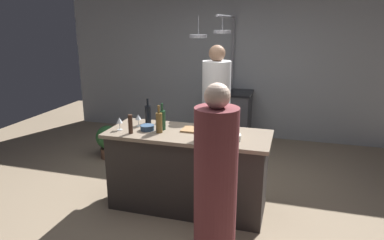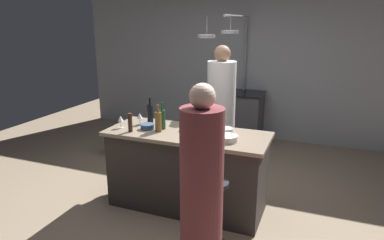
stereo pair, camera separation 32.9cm
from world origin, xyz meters
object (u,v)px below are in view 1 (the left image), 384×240
Objects in this scene: chef at (216,117)px; mixing_bowl_ceramic at (231,137)px; wine_bottle_dark at (148,114)px; pepper_mill at (130,124)px; wine_bottle_green at (162,120)px; wine_glass_near_right_guest at (119,121)px; wine_glass_by_chef at (138,118)px; mixing_bowl_blue at (147,128)px; wine_bottle_amber at (159,122)px; stove_range at (228,116)px; wine_bottle_white at (203,126)px; guest_right at (215,191)px; potted_plant at (108,140)px; cutting_board at (197,130)px; wine_bottle_red at (214,127)px; mixing_bowl_steel at (226,130)px; bar_stool_right at (222,210)px.

chef is 8.81× the size of mixing_bowl_ceramic.
chef reaches higher than wine_bottle_dark.
wine_bottle_green reaches higher than pepper_mill.
wine_glass_near_right_guest is at bearing 155.33° from pepper_mill.
chef is at bearing 52.00° from wine_glass_by_chef.
wine_bottle_dark is 2.04× the size of wine_glass_by_chef.
wine_bottle_amber is at bearing -13.82° from mixing_bowl_blue.
wine_bottle_white reaches higher than stove_range.
stove_range is 2.62m from wine_bottle_amber.
wine_bottle_green is at bearing 162.85° from wine_bottle_white.
wine_bottle_amber is (-0.83, 0.90, 0.26)m from guest_right.
wine_bottle_green is (1.34, -1.06, 0.72)m from potted_plant.
wine_bottle_white reaches higher than mixing_bowl_ceramic.
chef is 11.62× the size of mixing_bowl_blue.
stove_range is 2.92× the size of wine_bottle_amber.
wine_bottle_green is at bearing -112.77° from chef.
cutting_board is 0.43m from wine_bottle_amber.
wine_bottle_green is at bearing -169.27° from cutting_board.
wine_bottle_dark is 0.98× the size of wine_bottle_amber.
wine_glass_near_right_guest is (-1.08, 0.00, -0.02)m from wine_bottle_red.
guest_right is at bearing -83.25° from mixing_bowl_steel.
chef is 1.02m from wine_bottle_dark.
bar_stool_right is 0.87m from wine_bottle_white.
guest_right is 1.26m from wine_bottle_amber.
wine_bottle_dark is (1.08, -0.86, 0.72)m from potted_plant.
bar_stool_right is at bearing -20.91° from wine_glass_near_right_guest.
wine_bottle_red reaches higher than mixing_bowl_blue.
wine_bottle_dark is 2.04× the size of wine_glass_near_right_guest.
wine_bottle_red is at bearing 103.84° from guest_right.
wine_bottle_red is at bearing -21.14° from wine_bottle_dark.
wine_bottle_white is at bearing -85.41° from stove_range.
wine_bottle_dark is 1.47× the size of mixing_bowl_ceramic.
wine_bottle_amber is 1.83× the size of mixing_bowl_steel.
wine_bottle_dark is at bearing 175.36° from mixing_bowl_steel.
cutting_board is 0.35m from wine_bottle_red.
potted_plant is at bearing 135.25° from wine_glass_by_chef.
wine_bottle_red is at bearing 4.95° from pepper_mill.
mixing_bowl_blue is at bearing -100.42° from stove_range.
chef reaches higher than mixing_bowl_blue.
stove_range is at bearing 75.85° from wine_bottle_dark.
chef is at bearing -3.26° from potted_plant.
mixing_bowl_steel is (0.08, 0.26, -0.10)m from wine_bottle_red.
mixing_bowl_blue reaches higher than stove_range.
cutting_board is 0.87m from wine_glass_near_right_guest.
stove_range is at bearing 75.50° from wine_glass_by_chef.
wine_bottle_amber is 0.51m from wine_bottle_white.
bar_stool_right is 3.24× the size of pepper_mill.
chef is 1.38m from pepper_mill.
wine_bottle_white is at bearing -175.94° from mixing_bowl_ceramic.
potted_plant is 1.85m from wine_bottle_green.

